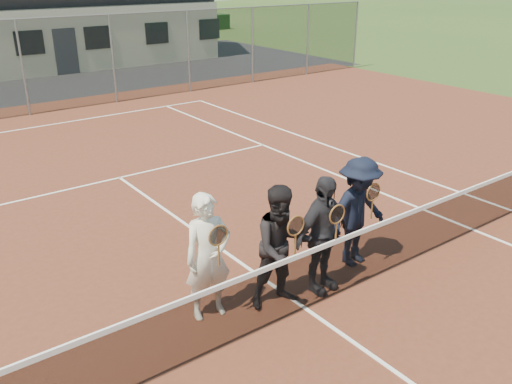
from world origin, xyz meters
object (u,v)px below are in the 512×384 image
Objects in this scene: player_b at (282,247)px; player_d at (358,212)px; tennis_net at (307,277)px; player_c at (322,235)px; player_a at (208,257)px.

player_b is 1.00× the size of player_d.
tennis_net is 0.70m from player_c.
player_b is 1.00× the size of player_c.
player_b is at bearing -21.28° from player_a.
player_d is at bearing 18.95° from tennis_net.
tennis_net is 6.49× the size of player_c.
player_b is at bearing 174.38° from player_c.
player_c is at bearing -166.34° from player_d.
tennis_net is 1.64m from player_d.
player_b reaches higher than tennis_net.
player_b is (0.96, -0.37, -0.00)m from player_a.
player_c is 1.00× the size of player_d.
player_a and player_c have the same top height.
player_d is at bearing 5.91° from player_b.
player_b is 1.69m from player_d.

